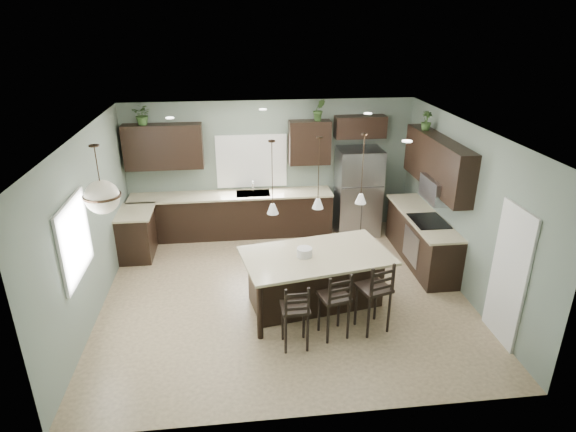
# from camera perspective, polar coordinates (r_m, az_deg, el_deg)

# --- Properties ---
(ground) EXTENTS (6.00, 6.00, 0.00)m
(ground) POSITION_cam_1_polar(r_m,az_deg,el_deg) (8.31, -0.37, -9.08)
(ground) COLOR #9E8466
(ground) RESTS_ON ground
(pantry_door) EXTENTS (0.04, 0.82, 2.04)m
(pantry_door) POSITION_cam_1_polar(r_m,az_deg,el_deg) (7.43, 24.67, -6.45)
(pantry_door) COLOR white
(pantry_door) RESTS_ON ground
(window_back) EXTENTS (1.35, 0.02, 1.00)m
(window_back) POSITION_cam_1_polar(r_m,az_deg,el_deg) (10.16, -4.35, 6.52)
(window_back) COLOR white
(window_back) RESTS_ON room_shell
(window_left) EXTENTS (0.02, 1.10, 1.00)m
(window_left) POSITION_cam_1_polar(r_m,az_deg,el_deg) (7.19, -24.06, -2.57)
(window_left) COLOR white
(window_left) RESTS_ON room_shell
(left_return_cabs) EXTENTS (0.60, 0.90, 0.90)m
(left_return_cabs) POSITION_cam_1_polar(r_m,az_deg,el_deg) (9.76, -17.49, -2.12)
(left_return_cabs) COLOR black
(left_return_cabs) RESTS_ON ground
(left_return_countertop) EXTENTS (0.66, 0.96, 0.04)m
(left_return_countertop) POSITION_cam_1_polar(r_m,az_deg,el_deg) (9.57, -17.70, 0.43)
(left_return_countertop) COLOR beige
(left_return_countertop) RESTS_ON left_return_cabs
(back_lower_cabs) EXTENTS (4.20, 0.60, 0.90)m
(back_lower_cabs) POSITION_cam_1_polar(r_m,az_deg,el_deg) (10.25, -6.61, 0.05)
(back_lower_cabs) COLOR black
(back_lower_cabs) RESTS_ON ground
(back_countertop) EXTENTS (4.20, 0.66, 0.04)m
(back_countertop) POSITION_cam_1_polar(r_m,az_deg,el_deg) (10.06, -6.72, 2.48)
(back_countertop) COLOR beige
(back_countertop) RESTS_ON back_lower_cabs
(sink_inset) EXTENTS (0.70, 0.45, 0.01)m
(sink_inset) POSITION_cam_1_polar(r_m,az_deg,el_deg) (10.06, -4.16, 2.67)
(sink_inset) COLOR gray
(sink_inset) RESTS_ON back_countertop
(faucet) EXTENTS (0.02, 0.02, 0.28)m
(faucet) POSITION_cam_1_polar(r_m,az_deg,el_deg) (9.99, -4.18, 3.39)
(faucet) COLOR silver
(faucet) RESTS_ON back_countertop
(back_upper_left) EXTENTS (1.55, 0.34, 0.90)m
(back_upper_left) POSITION_cam_1_polar(r_m,az_deg,el_deg) (10.00, -14.54, 7.96)
(back_upper_left) COLOR black
(back_upper_left) RESTS_ON room_shell
(back_upper_right) EXTENTS (0.85, 0.34, 0.90)m
(back_upper_right) POSITION_cam_1_polar(r_m,az_deg,el_deg) (10.02, 2.57, 8.70)
(back_upper_right) COLOR black
(back_upper_right) RESTS_ON room_shell
(fridge_header) EXTENTS (1.05, 0.34, 0.45)m
(fridge_header) POSITION_cam_1_polar(r_m,az_deg,el_deg) (10.17, 8.56, 10.42)
(fridge_header) COLOR black
(fridge_header) RESTS_ON room_shell
(right_lower_cabs) EXTENTS (0.60, 2.35, 0.90)m
(right_lower_cabs) POSITION_cam_1_polar(r_m,az_deg,el_deg) (9.47, 15.50, -2.66)
(right_lower_cabs) COLOR black
(right_lower_cabs) RESTS_ON ground
(right_countertop) EXTENTS (0.66, 2.35, 0.04)m
(right_countertop) POSITION_cam_1_polar(r_m,az_deg,el_deg) (9.28, 15.69, -0.04)
(right_countertop) COLOR beige
(right_countertop) RESTS_ON right_lower_cabs
(cooktop) EXTENTS (0.58, 0.75, 0.02)m
(cooktop) POSITION_cam_1_polar(r_m,az_deg,el_deg) (9.04, 16.33, -0.57)
(cooktop) COLOR black
(cooktop) RESTS_ON right_countertop
(wall_oven_front) EXTENTS (0.01, 0.72, 0.60)m
(wall_oven_front) POSITION_cam_1_polar(r_m,az_deg,el_deg) (9.13, 14.33, -3.50)
(wall_oven_front) COLOR gray
(wall_oven_front) RESTS_ON right_lower_cabs
(right_upper_cabs) EXTENTS (0.34, 2.35, 0.90)m
(right_upper_cabs) POSITION_cam_1_polar(r_m,az_deg,el_deg) (9.00, 17.27, 6.05)
(right_upper_cabs) COLOR black
(right_upper_cabs) RESTS_ON room_shell
(microwave) EXTENTS (0.40, 0.75, 0.40)m
(microwave) POSITION_cam_1_polar(r_m,az_deg,el_deg) (8.86, 17.35, 3.06)
(microwave) COLOR gray
(microwave) RESTS_ON right_upper_cabs
(refrigerator) EXTENTS (0.90, 0.74, 1.85)m
(refrigerator) POSITION_cam_1_polar(r_m,az_deg,el_deg) (10.28, 8.29, 2.87)
(refrigerator) COLOR #96959D
(refrigerator) RESTS_ON ground
(kitchen_island) EXTENTS (2.47, 1.69, 0.92)m
(kitchen_island) POSITION_cam_1_polar(r_m,az_deg,el_deg) (7.77, 3.32, -7.60)
(kitchen_island) COLOR black
(kitchen_island) RESTS_ON ground
(serving_dish) EXTENTS (0.24, 0.24, 0.14)m
(serving_dish) POSITION_cam_1_polar(r_m,az_deg,el_deg) (7.45, 1.96, -4.31)
(serving_dish) COLOR silver
(serving_dish) RESTS_ON kitchen_island
(bar_stool_left) EXTENTS (0.40, 0.40, 1.04)m
(bar_stool_left) POSITION_cam_1_polar(r_m,az_deg,el_deg) (6.84, 0.84, -11.61)
(bar_stool_left) COLOR black
(bar_stool_left) RESTS_ON ground
(bar_stool_center) EXTENTS (0.48, 0.48, 1.08)m
(bar_stool_center) POSITION_cam_1_polar(r_m,az_deg,el_deg) (7.07, 5.47, -10.29)
(bar_stool_center) COLOR black
(bar_stool_center) RESTS_ON ground
(bar_stool_right) EXTENTS (0.54, 0.54, 1.16)m
(bar_stool_right) POSITION_cam_1_polar(r_m,az_deg,el_deg) (7.26, 10.07, -9.24)
(bar_stool_right) COLOR black
(bar_stool_right) RESTS_ON ground
(pendant_left) EXTENTS (0.17, 0.17, 1.10)m
(pendant_left) POSITION_cam_1_polar(r_m,az_deg,el_deg) (6.83, -1.88, 4.54)
(pendant_left) COLOR white
(pendant_left) RESTS_ON room_shell
(pendant_center) EXTENTS (0.17, 0.17, 1.10)m
(pendant_center) POSITION_cam_1_polar(r_m,az_deg,el_deg) (7.03, 3.65, 5.06)
(pendant_center) COLOR white
(pendant_center) RESTS_ON room_shell
(pendant_right) EXTENTS (0.17, 0.17, 1.10)m
(pendant_right) POSITION_cam_1_polar(r_m,az_deg,el_deg) (7.30, 8.82, 5.50)
(pendant_right) COLOR white
(pendant_right) RESTS_ON room_shell
(chandelier) EXTENTS (0.52, 0.52, 0.99)m
(chandelier) POSITION_cam_1_polar(r_m,az_deg,el_deg) (7.06, -21.45, 4.04)
(chandelier) COLOR beige
(chandelier) RESTS_ON room_shell
(plant_back_left) EXTENTS (0.43, 0.39, 0.41)m
(plant_back_left) POSITION_cam_1_polar(r_m,az_deg,el_deg) (9.88, -16.85, 11.44)
(plant_back_left) COLOR #304F22
(plant_back_left) RESTS_ON back_upper_left
(plant_back_right) EXTENTS (0.25, 0.21, 0.44)m
(plant_back_right) POSITION_cam_1_polar(r_m,az_deg,el_deg) (9.88, 3.70, 12.46)
(plant_back_right) COLOR #325123
(plant_back_right) RESTS_ON back_upper_right
(plant_right_wall) EXTENTS (0.20, 0.20, 0.34)m
(plant_right_wall) POSITION_cam_1_polar(r_m,az_deg,el_deg) (9.39, 16.09, 10.79)
(plant_right_wall) COLOR #355425
(plant_right_wall) RESTS_ON right_upper_cabs
(room_shell) EXTENTS (6.00, 6.00, 6.00)m
(room_shell) POSITION_cam_1_polar(r_m,az_deg,el_deg) (7.55, -0.41, 1.94)
(room_shell) COLOR slate
(room_shell) RESTS_ON ground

